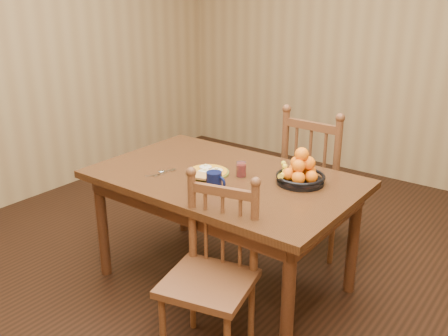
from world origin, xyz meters
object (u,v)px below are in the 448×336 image
Objects in this scene: breakfast_plate at (207,172)px; coffee_mug at (215,180)px; dining_table at (224,188)px; chair_near at (211,275)px; chair_far at (319,183)px; fruit_bowl at (300,172)px.

coffee_mug is at bearing -41.16° from breakfast_plate.
chair_near reaches higher than dining_table.
chair_near is 7.07× the size of coffee_mug.
chair_far is 1.03m from coffee_mug.
breakfast_plate is (-0.36, -0.82, 0.25)m from chair_far.
chair_far reaches higher than breakfast_plate.
chair_far is at bearing 71.53° from dining_table.
coffee_mug is (-0.26, 0.37, 0.34)m from chair_near.
coffee_mug is 0.51m from fruit_bowl.
chair_far is at bearing 79.84° from chair_near.
chair_near is at bearing -49.88° from breakfast_plate.
breakfast_plate is at bearing 116.53° from chair_near.
dining_table is at bearing 20.39° from breakfast_plate.
chair_far is 1.12× the size of chair_near.
chair_near is (0.34, -0.56, -0.20)m from dining_table.
fruit_bowl reaches higher than breakfast_plate.
coffee_mug reaches higher than dining_table.
dining_table is at bearing 112.39° from coffee_mug.
breakfast_plate is (-0.10, -0.04, 0.10)m from dining_table.
chair_near is at bearing -96.46° from fruit_bowl.
chair_near is 3.16× the size of breakfast_plate.
dining_table is 0.25m from coffee_mug.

